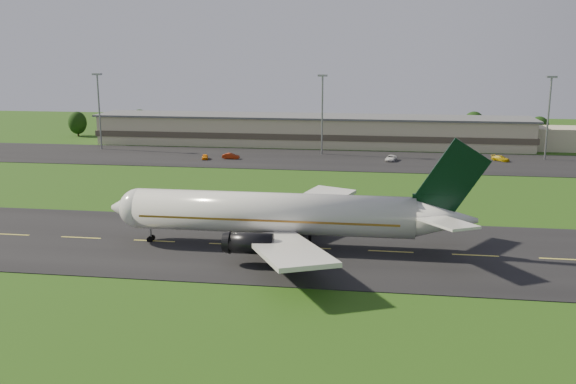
# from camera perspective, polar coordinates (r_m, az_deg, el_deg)

# --- Properties ---
(ground) EXTENTS (360.00, 360.00, 0.00)m
(ground) POSITION_cam_1_polar(r_m,az_deg,el_deg) (89.54, -5.15, -4.71)
(ground) COLOR #1E4210
(ground) RESTS_ON ground
(taxiway) EXTENTS (220.00, 30.00, 0.10)m
(taxiway) POSITION_cam_1_polar(r_m,az_deg,el_deg) (89.53, -5.15, -4.68)
(taxiway) COLOR black
(taxiway) RESTS_ON ground
(apron) EXTENTS (260.00, 30.00, 0.10)m
(apron) POSITION_cam_1_polar(r_m,az_deg,el_deg) (158.61, 0.94, 2.96)
(apron) COLOR black
(apron) RESTS_ON ground
(airliner) EXTENTS (51.23, 42.18, 15.57)m
(airliner) POSITION_cam_1_polar(r_m,az_deg,el_deg) (86.94, -0.79, -1.99)
(airliner) COLOR silver
(airliner) RESTS_ON ground
(terminal) EXTENTS (145.00, 16.00, 8.40)m
(terminal) POSITION_cam_1_polar(r_m,az_deg,el_deg) (181.18, 3.97, 5.39)
(terminal) COLOR tan
(terminal) RESTS_ON ground
(light_mast_west) EXTENTS (2.40, 1.20, 20.35)m
(light_mast_west) POSITION_cam_1_polar(r_m,az_deg,el_deg) (180.18, -16.47, 7.67)
(light_mast_west) COLOR gray
(light_mast_west) RESTS_ON ground
(light_mast_centre) EXTENTS (2.40, 1.20, 20.35)m
(light_mast_centre) POSITION_cam_1_polar(r_m,az_deg,el_deg) (164.35, 3.07, 7.74)
(light_mast_centre) COLOR gray
(light_mast_centre) RESTS_ON ground
(light_mast_east) EXTENTS (2.40, 1.20, 20.35)m
(light_mast_east) POSITION_cam_1_polar(r_m,az_deg,el_deg) (168.34, 22.19, 6.95)
(light_mast_east) COLOR gray
(light_mast_east) RESTS_ON ground
(tree_line) EXTENTS (197.39, 8.52, 10.47)m
(tree_line) POSITION_cam_1_polar(r_m,az_deg,el_deg) (191.98, 15.49, 5.62)
(tree_line) COLOR black
(tree_line) RESTS_ON ground
(service_vehicle_a) EXTENTS (2.25, 3.80, 1.21)m
(service_vehicle_a) POSITION_cam_1_polar(r_m,az_deg,el_deg) (159.10, -7.39, 3.12)
(service_vehicle_a) COLOR orange
(service_vehicle_a) RESTS_ON apron
(service_vehicle_b) EXTENTS (4.28, 1.65, 1.39)m
(service_vehicle_b) POSITION_cam_1_polar(r_m,az_deg,el_deg) (158.91, -5.11, 3.20)
(service_vehicle_b) COLOR #922409
(service_vehicle_b) RESTS_ON apron
(service_vehicle_c) EXTENTS (3.08, 5.10, 1.33)m
(service_vehicle_c) POSITION_cam_1_polar(r_m,az_deg,el_deg) (157.62, 9.15, 3.00)
(service_vehicle_c) COLOR white
(service_vehicle_c) RESTS_ON apron
(service_vehicle_d) EXTENTS (4.55, 4.41, 1.31)m
(service_vehicle_d) POSITION_cam_1_polar(r_m,az_deg,el_deg) (163.53, 18.37, 2.86)
(service_vehicle_d) COLOR gold
(service_vehicle_d) RESTS_ON apron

